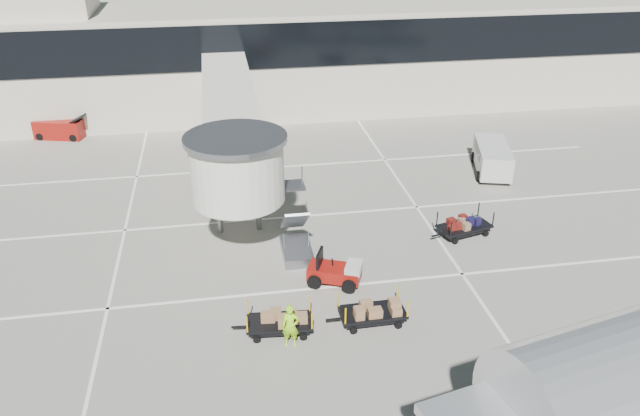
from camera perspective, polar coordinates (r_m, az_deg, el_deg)
The scene contains 11 objects.
ground at distance 26.87m, azimuth 2.32°, elevation -9.55°, with size 140.00×140.00×0.00m, color #9A968A.
lane_markings at distance 34.58m, azimuth -1.91°, elevation -0.50°, with size 40.00×30.00×0.02m.
terminal at distance 52.54m, azimuth -4.85°, elevation 13.91°, with size 64.00×12.11×15.20m.
jet_bridge at distance 35.32m, azimuth -8.05°, elevation 7.43°, with size 5.70×20.40×6.03m.
baggage_tug at distance 28.40m, azimuth 1.47°, elevation -5.87°, with size 2.66×2.27×1.58m.
suitcase_cart at distance 33.06m, azimuth 12.96°, elevation -1.68°, with size 3.43×2.01×1.31m.
box_cart_near at distance 26.18m, azimuth 4.94°, elevation -9.43°, with size 3.33×1.39×1.30m.
box_cart_far at distance 25.54m, azimuth -3.81°, elevation -10.38°, with size 3.31×1.54×1.28m.
ground_worker at distance 24.64m, azimuth -2.72°, elevation -10.74°, with size 0.67×0.44×1.85m, color #99EB18.
minivan at distance 40.93m, azimuth 15.46°, elevation 4.65°, with size 3.09×5.00×1.77m.
belt_loader at distance 48.91m, azimuth -22.67°, elevation 6.70°, with size 3.87×2.30×1.76m.
Camera 1 is at (-4.68, -21.04, 16.04)m, focal length 35.00 mm.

